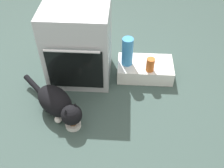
% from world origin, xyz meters
% --- Properties ---
extents(ground, '(8.00, 8.00, 0.00)m').
position_xyz_m(ground, '(0.00, 0.00, 0.00)').
color(ground, '#384C47').
extents(oven, '(0.61, 0.57, 0.78)m').
position_xyz_m(oven, '(-0.02, 0.42, 0.39)').
color(oven, '#B7BABF').
rests_on(oven, ground).
extents(pantry_cabinet, '(0.56, 0.34, 0.15)m').
position_xyz_m(pantry_cabinet, '(0.64, 0.45, 0.08)').
color(pantry_cabinet, white).
rests_on(pantry_cabinet, ground).
extents(food_bowl, '(0.14, 0.14, 0.07)m').
position_xyz_m(food_bowl, '(0.00, -0.25, 0.03)').
color(food_bowl, white).
rests_on(food_bowl, ground).
extents(cat, '(0.66, 0.60, 0.26)m').
position_xyz_m(cat, '(-0.15, -0.12, 0.14)').
color(cat, black).
rests_on(cat, ground).
extents(water_bottle, '(0.11, 0.11, 0.30)m').
position_xyz_m(water_bottle, '(0.45, 0.44, 0.30)').
color(water_bottle, '#388CD1').
rests_on(water_bottle, pantry_cabinet).
extents(sauce_jar, '(0.08, 0.08, 0.14)m').
position_xyz_m(sauce_jar, '(0.68, 0.35, 0.22)').
color(sauce_jar, '#D16023').
rests_on(sauce_jar, pantry_cabinet).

